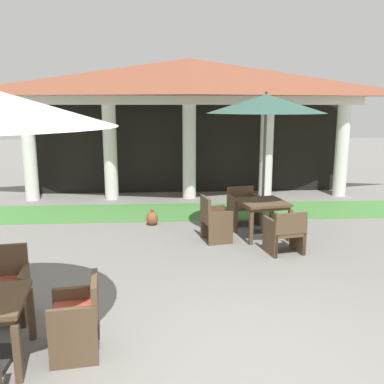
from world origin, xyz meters
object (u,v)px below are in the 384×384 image
at_px(patio_chair_near_foreground_west, 215,221).
at_px(patio_chair_mid_left_east, 78,318).
at_px(patio_chair_near_foreground_south, 285,232).
at_px(patio_chair_mid_left_north, 5,288).
at_px(terracotta_urn, 152,218).
at_px(patio_table_near_foreground, 262,206).
at_px(patio_umbrella_near_foreground, 266,105).
at_px(patio_chair_near_foreground_north, 244,206).

xyz_separation_m(patio_chair_near_foreground_west, patio_chair_mid_left_east, (-1.91, -3.70, -0.00)).
xyz_separation_m(patio_chair_near_foreground_west, patio_chair_near_foreground_south, (1.18, -0.79, -0.02)).
xyz_separation_m(patio_chair_near_foreground_west, patio_chair_mid_left_north, (-2.95, -2.90, 0.01)).
bearing_deg(patio_chair_mid_left_north, terracotta_urn, -120.28).
xyz_separation_m(patio_table_near_foreground, patio_chair_mid_left_east, (-2.90, -3.90, -0.23)).
bearing_deg(patio_umbrella_near_foreground, terracotta_urn, 156.08).
distance_m(patio_table_near_foreground, patio_umbrella_near_foreground, 1.99).
bearing_deg(patio_chair_near_foreground_south, terracotta_urn, 129.83).
bearing_deg(patio_chair_near_foreground_north, patio_chair_near_foreground_south, 90.00).
height_order(patio_chair_near_foreground_south, patio_chair_mid_left_north, patio_chair_mid_left_north).
relative_size(patio_table_near_foreground, patio_chair_near_foreground_west, 1.16).
bearing_deg(patio_chair_mid_left_east, patio_chair_near_foreground_north, -36.70).
distance_m(patio_umbrella_near_foreground, patio_chair_near_foreground_north, 2.44).
bearing_deg(patio_chair_near_foreground_west, patio_chair_near_foreground_north, 134.90).
bearing_deg(terracotta_urn, patio_chair_mid_left_north, -112.56).
bearing_deg(patio_table_near_foreground, patio_umbrella_near_foreground, 90.00).
distance_m(patio_chair_mid_left_north, terracotta_urn, 4.44).
height_order(patio_umbrella_near_foreground, patio_chair_mid_left_north, patio_umbrella_near_foreground).
distance_m(patio_chair_near_foreground_north, patio_chair_near_foreground_south, 2.01).
xyz_separation_m(patio_chair_near_foreground_north, patio_chair_mid_left_east, (-2.70, -4.88, 0.00)).
height_order(patio_table_near_foreground, patio_chair_near_foreground_south, patio_chair_near_foreground_south).
height_order(patio_chair_near_foreground_south, patio_chair_mid_left_east, patio_chair_mid_left_east).
bearing_deg(patio_umbrella_near_foreground, patio_chair_near_foreground_west, -168.91).
distance_m(patio_chair_near_foreground_west, patio_chair_mid_left_east, 4.16).
distance_m(patio_chair_near_foreground_west, patio_chair_near_foreground_south, 1.42).
distance_m(patio_umbrella_near_foreground, terracotta_urn, 3.48).
relative_size(patio_chair_near_foreground_north, patio_chair_mid_left_east, 0.96).
distance_m(patio_chair_near_foreground_north, patio_chair_mid_left_east, 5.58).
bearing_deg(patio_table_near_foreground, patio_chair_mid_left_east, -126.62).
xyz_separation_m(patio_umbrella_near_foreground, patio_chair_near_foreground_north, (-0.19, 0.98, -2.22)).
height_order(patio_table_near_foreground, patio_chair_near_foreground_north, patio_chair_near_foreground_north).
relative_size(patio_chair_near_foreground_west, terracotta_urn, 2.33).
height_order(patio_chair_mid_left_east, patio_chair_mid_left_north, patio_chair_mid_left_north).
xyz_separation_m(patio_chair_near_foreground_north, patio_chair_near_foreground_south, (0.39, -1.97, -0.01)).
distance_m(patio_table_near_foreground, patio_chair_near_foreground_south, 1.03).
height_order(patio_chair_near_foreground_north, terracotta_urn, patio_chair_near_foreground_north).
height_order(patio_umbrella_near_foreground, patio_chair_near_foreground_west, patio_umbrella_near_foreground).
xyz_separation_m(patio_chair_mid_left_east, terracotta_urn, (0.65, 4.89, -0.25)).
relative_size(patio_chair_mid_left_east, patio_chair_mid_left_north, 0.93).
bearing_deg(patio_table_near_foreground, terracotta_urn, 156.08).
distance_m(patio_chair_near_foreground_north, patio_chair_near_foreground_west, 1.42).
distance_m(patio_table_near_foreground, patio_chair_near_foreground_west, 1.03).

